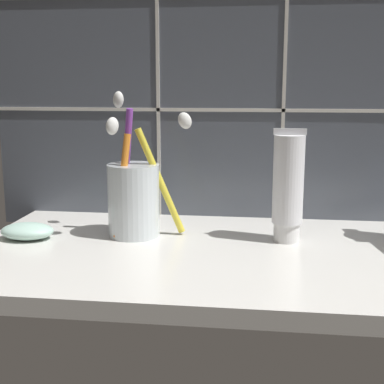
% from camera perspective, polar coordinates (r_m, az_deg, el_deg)
% --- Properties ---
extents(sink_counter, '(0.74, 0.34, 0.02)m').
position_cam_1_polar(sink_counter, '(0.66, 8.16, -7.14)').
color(sink_counter, silver).
rests_on(sink_counter, ground).
extents(tile_wall_backsplash, '(0.84, 0.02, 0.48)m').
position_cam_1_polar(tile_wall_backsplash, '(0.80, 8.49, 12.75)').
color(tile_wall_backsplash, '#4C515B').
rests_on(tile_wall_backsplash, ground).
extents(toothbrush_cup, '(0.12, 0.08, 0.19)m').
position_cam_1_polar(toothbrush_cup, '(0.71, -6.20, -0.46)').
color(toothbrush_cup, silver).
rests_on(toothbrush_cup, sink_counter).
extents(toothpaste_tube, '(0.04, 0.04, 0.14)m').
position_cam_1_polar(toothpaste_tube, '(0.68, 10.21, 0.60)').
color(toothpaste_tube, white).
rests_on(toothpaste_tube, sink_counter).
extents(soap_bar, '(0.07, 0.05, 0.02)m').
position_cam_1_polar(soap_bar, '(0.73, -17.17, -4.00)').
color(soap_bar, silver).
rests_on(soap_bar, sink_counter).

